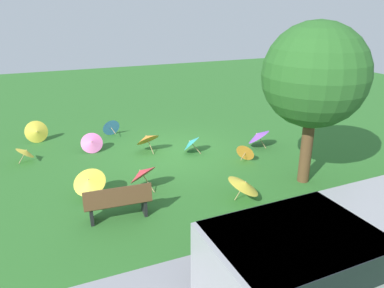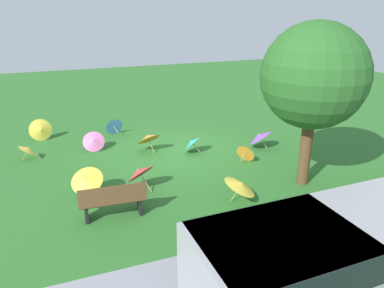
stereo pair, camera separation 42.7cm
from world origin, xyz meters
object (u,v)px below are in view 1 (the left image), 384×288
object	(u,v)px
parasol_purple_0	(258,135)
parasol_pink_1	(92,142)
park_bench	(118,202)
parasol_yellow_1	(26,152)
van_dark	(328,254)
shade_tree	(315,76)
parasol_yellow_4	(37,132)
parasol_orange_0	(147,138)
parasol_yellow_3	(244,184)
parasol_blue_1	(111,127)
parasol_teal_0	(191,142)
parasol_orange_1	(246,152)
parasol_yellow_2	(89,181)
parasol_red_1	(142,173)

from	to	relation	value
parasol_purple_0	parasol_pink_1	size ratio (longest dim) A/B	1.42
park_bench	parasol_yellow_1	distance (m)	5.07
van_dark	parasol_purple_0	world-z (taller)	van_dark
shade_tree	parasol_purple_0	size ratio (longest dim) A/B	3.93
van_dark	parasol_yellow_4	size ratio (longest dim) A/B	5.16
parasol_purple_0	parasol_orange_0	distance (m)	3.99
parasol_yellow_4	parasol_yellow_3	bearing A→B (deg)	125.35
parasol_purple_0	parasol_blue_1	distance (m)	5.78
parasol_yellow_1	parasol_teal_0	world-z (taller)	parasol_teal_0
van_dark	parasol_orange_1	size ratio (longest dim) A/B	6.55
shade_tree	parasol_orange_1	xyz separation A→B (m)	(0.78, -1.99, -2.80)
parasol_yellow_3	parasol_orange_0	xyz separation A→B (m)	(1.35, -4.39, 0.03)
parasol_yellow_2	parasol_orange_1	bearing A→B (deg)	-172.57
parasol_pink_1	parasol_orange_1	size ratio (longest dim) A/B	1.15
parasol_pink_1	parasol_purple_0	bearing A→B (deg)	161.49
shade_tree	parasol_pink_1	xyz separation A→B (m)	(5.37, -4.78, -2.75)
parasol_orange_0	parasol_orange_1	bearing A→B (deg)	143.32
van_dark	parasol_orange_0	bearing A→B (deg)	-83.89
parasol_purple_0	parasol_yellow_3	size ratio (longest dim) A/B	1.01
parasol_teal_0	parasol_yellow_1	bearing A→B (deg)	-14.23
parasol_pink_1	parasol_red_1	size ratio (longest dim) A/B	0.75
shade_tree	parasol_blue_1	xyz separation A→B (m)	(4.40, -6.32, -2.77)
van_dark	parasol_orange_0	world-z (taller)	van_dark
parasol_teal_0	parasol_red_1	distance (m)	3.06
parasol_blue_1	parasol_teal_0	bearing A→B (deg)	126.42
parasol_yellow_1	parasol_yellow_2	xyz separation A→B (m)	(-1.55, 3.38, 0.17)
parasol_yellow_4	parasol_pink_1	distance (m)	2.53
parasol_yellow_3	parasol_pink_1	world-z (taller)	parasol_yellow_3
parasol_pink_1	parasol_orange_1	world-z (taller)	parasol_pink_1
parasol_purple_0	parasol_yellow_3	world-z (taller)	parasol_purple_0
parasol_yellow_1	parasol_pink_1	xyz separation A→B (m)	(-2.14, -0.08, -0.02)
parasol_yellow_1	parasol_teal_0	bearing A→B (deg)	165.77
shade_tree	van_dark	bearing A→B (deg)	55.16
park_bench	parasol_red_1	xyz separation A→B (m)	(-0.95, -1.30, 0.04)
parasol_purple_0	parasol_orange_1	distance (m)	1.38
shade_tree	parasol_yellow_3	size ratio (longest dim) A/B	3.96
shade_tree	parasol_orange_0	size ratio (longest dim) A/B	4.46
parasol_yellow_1	parasol_red_1	bearing A→B (deg)	131.82
parasol_purple_0	parasol_orange_1	size ratio (longest dim) A/B	1.64
parasol_orange_0	van_dark	bearing A→B (deg)	96.11
parasol_pink_1	parasol_teal_0	bearing A→B (deg)	155.75
parasol_orange_0	park_bench	bearing A→B (deg)	64.55
parasol_red_1	parasol_orange_0	size ratio (longest dim) A/B	1.07
park_bench	parasol_pink_1	distance (m)	4.73
van_dark	parasol_yellow_3	xyz separation A→B (m)	(-0.50, -3.57, -0.44)
van_dark	parasol_red_1	size ratio (longest dim) A/B	4.24
van_dark	parasol_red_1	bearing A→B (deg)	-70.96
park_bench	parasol_purple_0	distance (m)	6.39
van_dark	parasol_red_1	distance (m)	5.57
parasol_pink_1	van_dark	bearing A→B (deg)	107.06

